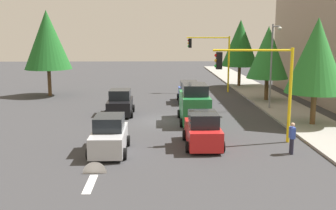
{
  "coord_description": "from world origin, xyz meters",
  "views": [
    {
      "loc": [
        28.52,
        -0.14,
        6.37
      ],
      "look_at": [
        0.24,
        0.64,
        1.2
      ],
      "focal_mm": 42.87,
      "sensor_mm": 36.0,
      "label": 1
    }
  ],
  "objects_px": {
    "tree_roadside_mid": "(268,52)",
    "car_red": "(203,131)",
    "delivery_van_green": "(194,104)",
    "tree_roadside_far": "(240,43)",
    "car_silver": "(109,136)",
    "tree_roadside_near": "(317,56)",
    "street_lamp_curbside": "(273,57)",
    "tree_opposite_side": "(47,40)",
    "traffic_signal_far_left": "(212,53)",
    "traffic_signal_near_left": "(259,76)",
    "car_black": "(120,103)",
    "pedestrian_crossing": "(292,137)",
    "car_blue": "(189,93)"
  },
  "relations": [
    {
      "from": "traffic_signal_near_left",
      "to": "car_blue",
      "type": "relative_size",
      "value": 1.34
    },
    {
      "from": "traffic_signal_near_left",
      "to": "car_blue",
      "type": "xyz_separation_m",
      "value": [
        -13.68,
        -2.9,
        -3.01
      ]
    },
    {
      "from": "traffic_signal_far_left",
      "to": "tree_roadside_far",
      "type": "xyz_separation_m",
      "value": [
        -4.0,
        3.76,
        0.92
      ]
    },
    {
      "from": "traffic_signal_far_left",
      "to": "traffic_signal_near_left",
      "type": "relative_size",
      "value": 1.08
    },
    {
      "from": "traffic_signal_near_left",
      "to": "tree_roadside_near",
      "type": "xyz_separation_m",
      "value": [
        -4.0,
        4.83,
        0.9
      ]
    },
    {
      "from": "tree_roadside_far",
      "to": "car_black",
      "type": "xyz_separation_m",
      "value": [
        15.81,
        -12.51,
        -4.21
      ]
    },
    {
      "from": "tree_roadside_near",
      "to": "car_black",
      "type": "bearing_deg",
      "value": -107.24
    },
    {
      "from": "tree_roadside_mid",
      "to": "car_red",
      "type": "height_order",
      "value": "tree_roadside_mid"
    },
    {
      "from": "traffic_signal_far_left",
      "to": "car_black",
      "type": "xyz_separation_m",
      "value": [
        11.81,
        -8.75,
        -3.29
      ]
    },
    {
      "from": "car_black",
      "to": "tree_roadside_near",
      "type": "bearing_deg",
      "value": 72.76
    },
    {
      "from": "tree_roadside_far",
      "to": "car_silver",
      "type": "bearing_deg",
      "value": -25.41
    },
    {
      "from": "street_lamp_curbside",
      "to": "tree_opposite_side",
      "type": "distance_m",
      "value": 21.91
    },
    {
      "from": "tree_opposite_side",
      "to": "traffic_signal_near_left",
      "type": "bearing_deg",
      "value": 42.8
    },
    {
      "from": "delivery_van_green",
      "to": "street_lamp_curbside",
      "type": "bearing_deg",
      "value": 121.67
    },
    {
      "from": "tree_roadside_far",
      "to": "car_silver",
      "type": "height_order",
      "value": "tree_roadside_far"
    },
    {
      "from": "car_silver",
      "to": "pedestrian_crossing",
      "type": "xyz_separation_m",
      "value": [
        0.59,
        9.66,
        0.01
      ]
    },
    {
      "from": "tree_roadside_near",
      "to": "pedestrian_crossing",
      "type": "xyz_separation_m",
      "value": [
        6.29,
        -3.55,
        -3.9
      ]
    },
    {
      "from": "delivery_van_green",
      "to": "traffic_signal_far_left",
      "type": "bearing_deg",
      "value": 167.47
    },
    {
      "from": "street_lamp_curbside",
      "to": "tree_roadside_near",
      "type": "xyz_separation_m",
      "value": [
        5.61,
        1.3,
        0.46
      ]
    },
    {
      "from": "traffic_signal_far_left",
      "to": "tree_roadside_near",
      "type": "height_order",
      "value": "tree_roadside_near"
    },
    {
      "from": "tree_roadside_mid",
      "to": "car_red",
      "type": "relative_size",
      "value": 1.7
    },
    {
      "from": "traffic_signal_far_left",
      "to": "tree_roadside_far",
      "type": "bearing_deg",
      "value": 136.74
    },
    {
      "from": "tree_opposite_side",
      "to": "car_blue",
      "type": "distance_m",
      "value": 15.18
    },
    {
      "from": "traffic_signal_near_left",
      "to": "car_red",
      "type": "bearing_deg",
      "value": -78.44
    },
    {
      "from": "car_red",
      "to": "car_blue",
      "type": "xyz_separation_m",
      "value": [
        -14.35,
        0.35,
        -0.0
      ]
    },
    {
      "from": "tree_roadside_mid",
      "to": "car_silver",
      "type": "bearing_deg",
      "value": -38.99
    },
    {
      "from": "car_silver",
      "to": "car_black",
      "type": "bearing_deg",
      "value": -178.23
    },
    {
      "from": "car_silver",
      "to": "car_red",
      "type": "bearing_deg",
      "value": 101.36
    },
    {
      "from": "car_silver",
      "to": "car_blue",
      "type": "bearing_deg",
      "value": 160.39
    },
    {
      "from": "car_silver",
      "to": "pedestrian_crossing",
      "type": "bearing_deg",
      "value": 86.5
    },
    {
      "from": "traffic_signal_far_left",
      "to": "car_blue",
      "type": "bearing_deg",
      "value": -25.14
    },
    {
      "from": "tree_roadside_mid",
      "to": "street_lamp_curbside",
      "type": "bearing_deg",
      "value": -10.33
    },
    {
      "from": "tree_roadside_far",
      "to": "car_blue",
      "type": "height_order",
      "value": "tree_roadside_far"
    },
    {
      "from": "tree_roadside_mid",
      "to": "tree_roadside_far",
      "type": "xyz_separation_m",
      "value": [
        -10.0,
        -0.5,
        0.58
      ]
    },
    {
      "from": "delivery_van_green",
      "to": "car_blue",
      "type": "xyz_separation_m",
      "value": [
        -8.2,
        0.26,
        -0.38
      ]
    },
    {
      "from": "delivery_van_green",
      "to": "car_silver",
      "type": "bearing_deg",
      "value": -36.01
    },
    {
      "from": "tree_roadside_near",
      "to": "car_silver",
      "type": "bearing_deg",
      "value": -66.67
    },
    {
      "from": "tree_roadside_far",
      "to": "pedestrian_crossing",
      "type": "height_order",
      "value": "tree_roadside_far"
    },
    {
      "from": "pedestrian_crossing",
      "to": "car_red",
      "type": "bearing_deg",
      "value": -109.7
    },
    {
      "from": "traffic_signal_near_left",
      "to": "car_black",
      "type": "xyz_separation_m",
      "value": [
        -8.19,
        -8.68,
        -3.01
      ]
    },
    {
      "from": "traffic_signal_near_left",
      "to": "car_blue",
      "type": "height_order",
      "value": "traffic_signal_near_left"
    },
    {
      "from": "street_lamp_curbside",
      "to": "delivery_van_green",
      "type": "relative_size",
      "value": 1.46
    },
    {
      "from": "pedestrian_crossing",
      "to": "tree_roadside_near",
      "type": "bearing_deg",
      "value": 150.56
    },
    {
      "from": "tree_opposite_side",
      "to": "car_silver",
      "type": "xyz_separation_m",
      "value": [
        19.69,
        8.29,
        -4.7
      ]
    },
    {
      "from": "traffic_signal_far_left",
      "to": "delivery_van_green",
      "type": "distance_m",
      "value": 15.15
    },
    {
      "from": "tree_roadside_mid",
      "to": "delivery_van_green",
      "type": "height_order",
      "value": "tree_roadside_mid"
    },
    {
      "from": "traffic_signal_far_left",
      "to": "tree_opposite_side",
      "type": "relative_size",
      "value": 0.7
    },
    {
      "from": "tree_roadside_far",
      "to": "car_red",
      "type": "height_order",
      "value": "tree_roadside_far"
    },
    {
      "from": "traffic_signal_near_left",
      "to": "tree_opposite_side",
      "type": "bearing_deg",
      "value": -137.2
    },
    {
      "from": "traffic_signal_far_left",
      "to": "tree_roadside_far",
      "type": "distance_m",
      "value": 5.57
    }
  ]
}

